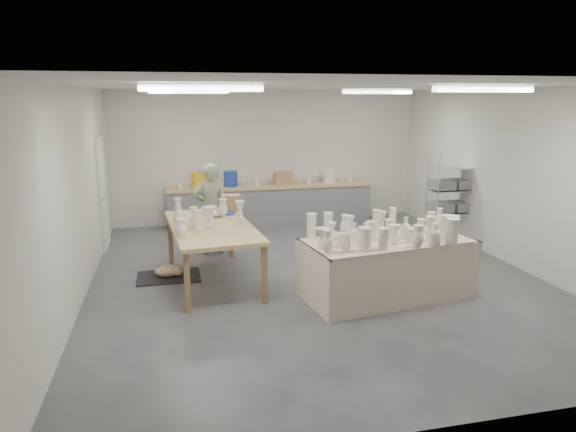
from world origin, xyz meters
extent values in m
plane|color=#424449|center=(0.00, 0.00, 0.00)|extent=(8.00, 8.00, 0.00)
cube|color=white|center=(0.00, 0.00, 2.99)|extent=(7.00, 8.00, 0.02)
cube|color=silver|center=(0.00, 4.00, 1.50)|extent=(7.00, 0.02, 3.00)
cube|color=silver|center=(0.00, -4.00, 1.50)|extent=(7.00, 0.02, 3.00)
cube|color=silver|center=(-3.50, 0.00, 1.50)|extent=(0.02, 8.00, 3.00)
cube|color=silver|center=(3.50, 0.00, 1.50)|extent=(0.02, 8.00, 3.00)
cube|color=white|center=(-3.47, 2.60, 1.05)|extent=(0.05, 0.90, 2.10)
cube|color=white|center=(-1.80, -1.50, 2.94)|extent=(1.40, 0.12, 0.08)
cube|color=white|center=(1.80, -1.50, 2.94)|extent=(1.40, 0.12, 0.08)
cube|color=white|center=(-1.80, 2.00, 2.94)|extent=(1.40, 0.12, 0.08)
cube|color=white|center=(1.80, 2.00, 2.94)|extent=(1.40, 0.12, 0.08)
cube|color=tan|center=(0.00, 3.68, 0.87)|extent=(4.60, 0.60, 0.06)
cube|color=slate|center=(0.00, 3.68, 0.42)|extent=(4.60, 0.55, 0.84)
cylinder|color=yellow|center=(-1.60, 3.68, 1.07)|extent=(0.30, 0.30, 0.34)
cylinder|color=#1D3B9F|center=(-0.90, 3.68, 1.07)|extent=(0.30, 0.30, 0.34)
cylinder|color=white|center=(1.40, 3.68, 1.07)|extent=(0.30, 0.30, 0.34)
cube|color=#9D774C|center=(0.30, 3.68, 1.04)|extent=(0.40, 0.30, 0.28)
cylinder|color=white|center=(-2.00, 3.68, 0.97)|extent=(0.10, 0.10, 0.14)
cylinder|color=white|center=(-0.30, 3.68, 0.97)|extent=(0.10, 0.10, 0.14)
cylinder|color=white|center=(0.90, 3.68, 0.97)|extent=(0.10, 0.10, 0.14)
cylinder|color=white|center=(1.90, 3.68, 0.97)|extent=(0.10, 0.10, 0.14)
cylinder|color=silver|center=(2.78, 1.18, 0.90)|extent=(0.02, 0.02, 1.80)
cylinder|color=silver|center=(3.62, 1.18, 0.90)|extent=(0.02, 0.02, 1.80)
cylinder|color=silver|center=(2.78, 1.62, 0.90)|extent=(0.02, 0.02, 1.80)
cylinder|color=silver|center=(3.62, 1.62, 0.90)|extent=(0.02, 0.02, 1.80)
cube|color=silver|center=(3.20, 1.40, 0.15)|extent=(0.88, 0.48, 0.02)
cube|color=silver|center=(3.20, 1.40, 0.60)|extent=(0.88, 0.48, 0.02)
cube|color=silver|center=(3.20, 1.40, 1.05)|extent=(0.88, 0.48, 0.02)
cube|color=silver|center=(3.20, 1.40, 1.50)|extent=(0.88, 0.48, 0.02)
cube|color=slate|center=(2.98, 1.40, 0.72)|extent=(0.38, 0.42, 0.18)
cube|color=slate|center=(3.42, 1.40, 0.72)|extent=(0.38, 0.42, 0.18)
cube|color=slate|center=(2.98, 1.40, 1.17)|extent=(0.38, 0.42, 0.18)
cube|color=slate|center=(3.42, 1.40, 1.17)|extent=(0.38, 0.42, 0.18)
cube|color=olive|center=(0.79, -1.00, 0.37)|extent=(2.26, 1.27, 0.74)
cube|color=beige|center=(0.79, -1.00, 0.83)|extent=(2.54, 1.47, 0.03)
cube|color=beige|center=(0.79, -1.55, 0.42)|extent=(2.38, 0.38, 0.84)
cube|color=beige|center=(0.79, -0.46, 0.42)|extent=(2.38, 0.38, 0.84)
cube|color=tan|center=(-1.62, 0.20, 0.88)|extent=(1.42, 2.51, 0.06)
cube|color=olive|center=(-2.15, -0.94, 0.42)|extent=(0.08, 0.08, 0.85)
cube|color=olive|center=(-1.09, -0.94, 0.42)|extent=(0.08, 0.08, 0.85)
cube|color=olive|center=(-2.15, 1.34, 0.42)|extent=(0.08, 0.08, 0.85)
cube|color=olive|center=(-1.09, 1.34, 0.42)|extent=(0.08, 0.08, 0.85)
ellipsoid|color=silver|center=(-1.52, 0.76, 0.96)|extent=(0.26, 0.26, 0.12)
cylinder|color=#1D3B9F|center=(-1.29, 0.90, 0.92)|extent=(0.26, 0.26, 0.03)
cylinder|color=white|center=(-1.67, 1.00, 0.97)|extent=(0.11, 0.11, 0.12)
cube|color=#9D774C|center=(-1.20, 1.17, 1.05)|extent=(0.32, 0.26, 0.28)
cube|color=black|center=(-2.31, 0.51, 0.01)|extent=(1.00, 0.70, 0.02)
ellipsoid|color=white|center=(-2.31, 0.51, 0.11)|extent=(0.48, 0.37, 0.18)
sphere|color=white|center=(-2.16, 0.42, 0.13)|extent=(0.16, 0.16, 0.16)
imported|color=#94A781|center=(-1.50, 1.71, 0.84)|extent=(0.61, 0.40, 1.68)
cylinder|color=maroon|center=(-1.50, 1.98, 0.32)|extent=(0.38, 0.38, 0.04)
cylinder|color=silver|center=(-1.35, 1.99, 0.16)|extent=(0.02, 0.02, 0.31)
cylinder|color=silver|center=(-1.58, 2.11, 0.16)|extent=(0.02, 0.02, 0.31)
cylinder|color=silver|center=(-1.57, 1.85, 0.16)|extent=(0.02, 0.02, 0.31)
camera|label=1|loc=(-2.20, -7.57, 2.84)|focal=32.00mm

